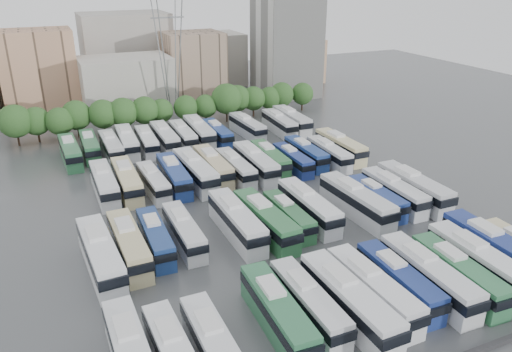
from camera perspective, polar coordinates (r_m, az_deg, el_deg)
name	(u,v)px	position (r m, az deg, el deg)	size (l,w,h in m)	color
ground	(256,209)	(68.51, 0.03, -3.82)	(220.00, 220.00, 0.00)	#424447
tree_line	(168,107)	(104.33, -10.03, 7.75)	(65.71, 7.75, 8.23)	black
city_buildings	(111,67)	(131.06, -16.24, 11.85)	(102.00, 35.00, 20.00)	#9E998E
apartment_tower	(286,44)	(129.53, 3.51, 14.86)	(14.00, 14.00, 26.00)	silver
electricity_pylon	(168,30)	(110.03, -10.01, 16.16)	(9.00, 6.91, 33.83)	slate
bus_r0_s2	(215,348)	(43.31, -4.73, -19.02)	(2.60, 11.79, 3.70)	silver
bus_r0_s4	(277,312)	(46.62, 2.47, -15.28)	(3.14, 12.49, 3.89)	#2F6E47
bus_r0_s5	(308,303)	(48.08, 6.01, -14.19)	(2.62, 11.82, 3.71)	silver
bus_r0_s6	(349,301)	(48.45, 10.54, -13.83)	(3.18, 13.41, 4.19)	silver
bus_r0_s7	(373,289)	(50.59, 13.18, -12.50)	(3.02, 12.57, 3.92)	silver
bus_r0_s8	(399,280)	(52.73, 15.99, -11.39)	(2.83, 11.74, 3.66)	navy
bus_r0_s9	(428,276)	(53.99, 19.09, -10.70)	(3.11, 12.96, 4.05)	silver
bus_r0_s10	(458,273)	(55.60, 22.09, -10.27)	(3.19, 12.32, 3.83)	#317347
bus_r0_s11	(479,262)	(58.03, 24.14, -8.99)	(3.19, 13.25, 4.14)	silver
bus_r0_s12	(494,249)	(61.07, 25.59, -7.57)	(3.31, 13.66, 4.26)	navy
bus_r1_s0	(101,255)	(56.75, -17.33, -8.61)	(3.64, 13.63, 4.23)	white
bus_r1_s1	(129,244)	(58.19, -14.33, -7.58)	(2.99, 12.65, 3.95)	#C7BA88
bus_r1_s2	(155,237)	(59.36, -11.44, -6.88)	(2.73, 11.30, 3.53)	navy
bus_r1_s3	(184,231)	(60.09, -8.26, -6.23)	(2.49, 11.39, 3.57)	silver
bus_r1_s5	(237,221)	(61.14, -2.23, -5.16)	(2.91, 13.21, 4.14)	silver
bus_r1_s6	(265,220)	(61.36, 1.07, -5.05)	(3.53, 13.25, 4.12)	#2E6C3E
bus_r1_s7	(288,215)	(63.33, 3.71, -4.52)	(2.39, 10.82, 3.39)	#2C673B
bus_r1_s8	(308,206)	(65.23, 6.02, -3.46)	(2.81, 12.77, 4.00)	silver
bus_r1_s10	(356,201)	(67.37, 11.40, -2.81)	(3.56, 13.62, 4.24)	silver
bus_r1_s11	(376,198)	(69.86, 13.61, -2.42)	(2.40, 10.97, 3.44)	navy
bus_r1_s12	(394,192)	(71.79, 15.48, -1.74)	(2.76, 12.25, 3.84)	silver
bus_r1_s13	(414,187)	(73.53, 17.57, -1.24)	(2.98, 13.46, 4.22)	silver
bus_r2_s1	(104,183)	(74.98, -16.94, -0.81)	(2.76, 12.52, 3.93)	silver
bus_r2_s2	(127,180)	(75.13, -14.55, -0.46)	(2.97, 12.78, 4.00)	beige
bus_r2_s3	(153,182)	(74.29, -11.64, -0.66)	(2.86, 11.19, 3.48)	silver
bus_r2_s4	(174,175)	(75.57, -9.36, 0.10)	(3.09, 12.60, 3.93)	navy
bus_r2_s5	(195,171)	(76.28, -6.94, 0.58)	(3.41, 13.59, 4.23)	silver
bus_r2_s6	(213,166)	(78.25, -4.95, 1.15)	(2.87, 12.73, 3.99)	#C9B88A
bus_r2_s7	(235,168)	(77.76, -2.36, 0.97)	(2.67, 11.82, 3.70)	silver
bus_r2_s8	(255,163)	(79.07, -0.06, 1.52)	(3.07, 13.16, 4.11)	silver
bus_r2_s9	(270,158)	(81.62, 1.60, 2.05)	(3.00, 11.84, 3.69)	#30703D
bus_r2_s10	(293,160)	(81.59, 4.22, 1.88)	(2.40, 10.83, 3.40)	navy
bus_r2_s11	(306,153)	(84.33, 5.73, 2.62)	(2.61, 11.66, 3.65)	navy
bus_r2_s12	(329,153)	(84.69, 8.32, 2.58)	(2.82, 11.72, 3.66)	silver
bus_r2_s13	(340,146)	(87.89, 9.61, 3.36)	(2.87, 12.72, 3.98)	beige
bus_r3_s0	(70,152)	(90.03, -20.47, 2.63)	(3.06, 12.31, 3.84)	#2F6E44
bus_r3_s1	(90,146)	(91.99, -18.46, 3.27)	(2.74, 11.80, 3.69)	#2B643C
bus_r3_s2	(111,147)	(90.36, -16.22, 3.23)	(2.77, 12.05, 3.77)	silver
bus_r3_s3	(127,142)	(91.98, -14.51, 3.82)	(3.32, 12.78, 3.97)	silver
bus_r3_s4	(147,141)	(91.77, -12.36, 3.89)	(3.09, 11.87, 3.69)	silver
bus_r3_s5	(165,138)	(92.68, -10.38, 4.33)	(2.92, 12.74, 3.99)	silver
bus_r3_s6	(183,135)	(93.87, -8.34, 4.62)	(2.85, 11.98, 3.74)	silver
bus_r3_s7	(199,132)	(94.98, -6.53, 5.07)	(3.34, 13.38, 4.17)	silver
bus_r3_s8	(217,133)	(94.67, -4.44, 4.91)	(2.56, 11.46, 3.59)	navy
bus_r3_s10	(247,127)	(98.14, -1.01, 5.68)	(3.20, 12.16, 3.78)	silver
bus_r3_s12	(279,123)	(100.15, 2.68, 6.03)	(3.19, 12.44, 3.87)	silver
bus_r3_s13	(292,120)	(102.12, 4.09, 6.39)	(3.15, 13.12, 4.10)	silver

